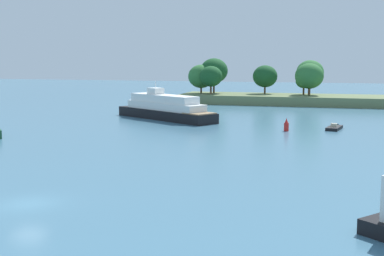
{
  "coord_description": "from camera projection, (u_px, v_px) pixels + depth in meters",
  "views": [
    {
      "loc": [
        21.59,
        -32.57,
        10.58
      ],
      "look_at": [
        2.71,
        34.85,
        1.2
      ],
      "focal_mm": 48.93,
      "sensor_mm": 36.0,
      "label": 1
    }
  ],
  "objects": [
    {
      "name": "white_riverboat",
      "position": [
        165.0,
        109.0,
        91.06
      ],
      "size": [
        20.96,
        15.65,
        6.74
      ],
      "color": "black",
      "rests_on": "ground"
    },
    {
      "name": "fishing_skiff",
      "position": [
        334.0,
        128.0,
        78.01
      ],
      "size": [
        2.54,
        4.92,
        0.95
      ],
      "color": "black",
      "rests_on": "ground"
    },
    {
      "name": "channel_buoy_red",
      "position": [
        286.0,
        126.0,
        76.25
      ],
      "size": [
        0.7,
        0.7,
        1.9
      ],
      "color": "red",
      "rests_on": "ground"
    },
    {
      "name": "ground_plane",
      "position": [
        28.0,
        204.0,
        38.26
      ],
      "size": [
        400.0,
        400.0,
        0.0
      ],
      "primitive_type": "plane",
      "color": "teal"
    },
    {
      "name": "treeline_island",
      "position": [
        304.0,
        89.0,
        120.47
      ],
      "size": [
        65.68,
        13.64,
        10.54
      ],
      "color": "#66754C",
      "rests_on": "ground"
    }
  ]
}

